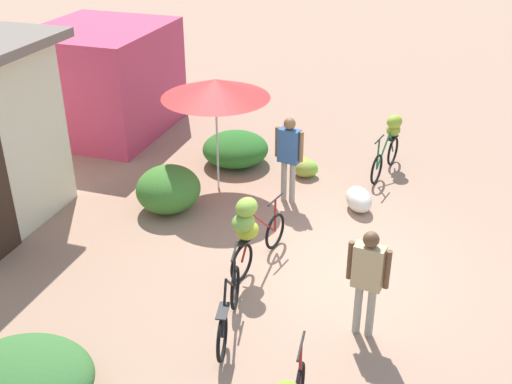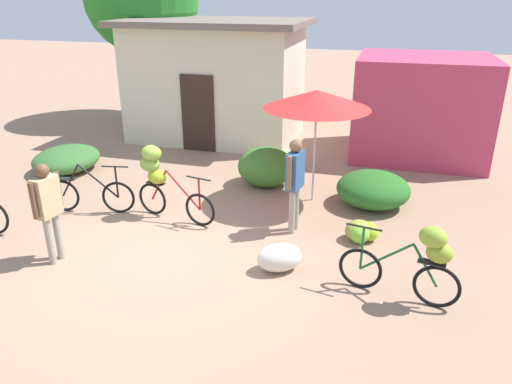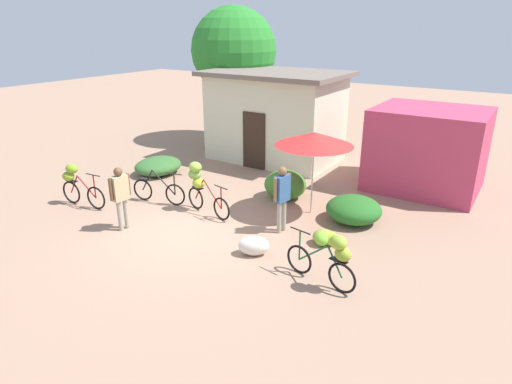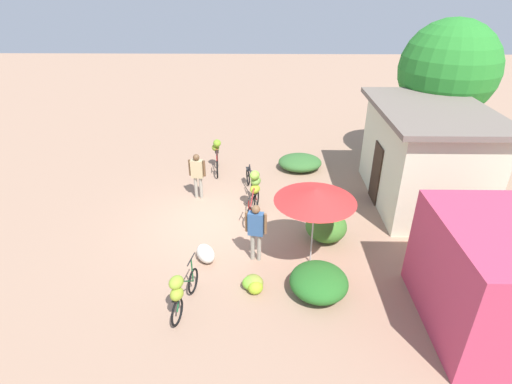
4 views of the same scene
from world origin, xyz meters
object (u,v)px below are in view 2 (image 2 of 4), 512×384
Objects in this scene: building_low at (216,79)px; shop_pink at (421,107)px; bicycle_by_shop at (419,258)px; person_vendor at (295,176)px; bicycle_near_pile at (91,195)px; bicycle_center_loaded at (160,176)px; produce_sack at (279,258)px; banana_pile_on_ground at (361,231)px; person_bystander at (48,203)px; market_umbrella at (317,99)px.

building_low is 5.56m from shop_pink.
bicycle_by_shop is 2.62m from person_vendor.
bicycle_center_loaded reaches higher than bicycle_near_pile.
produce_sack is (3.97, -1.10, -0.13)m from bicycle_near_pile.
banana_pile_on_ground is at bearing -50.17° from building_low.
building_low is 7.16× the size of produce_sack.
bicycle_center_loaded reaches higher than produce_sack.
building_low reaches higher than produce_sack.
banana_pile_on_ground is 1.47m from person_vendor.
building_low is 6.40m from person_vendor.
person_bystander is at bearing -169.07° from produce_sack.
market_umbrella is 3.21× the size of produce_sack.
shop_pink is at bearing 71.99° from produce_sack.
banana_pile_on_ground is at bearing 49.35° from produce_sack.
market_umbrella is 1.33× the size of person_vendor.
market_umbrella is 2.66m from banana_pile_on_ground.
market_umbrella reaches higher than bicycle_by_shop.
shop_pink is at bearing 67.12° from person_vendor.
shop_pink is at bearing -2.57° from building_low.
bicycle_near_pile is 1.95m from person_bystander.
produce_sack is at bearing -108.01° from shop_pink.
bicycle_by_shop is at bearing -62.32° from banana_pile_on_ground.
bicycle_near_pile is at bearing -177.63° from banana_pile_on_ground.
produce_sack is (-2.12, -6.52, -1.03)m from shop_pink.
bicycle_by_shop is at bearing -52.61° from building_low.
market_umbrella is (3.46, -3.94, 0.43)m from building_low.
bicycle_by_shop is 1.01× the size of person_bystander.
market_umbrella is 5.06m from person_bystander.
person_bystander is at bearing -90.28° from building_low.
bicycle_center_loaded is at bearing -131.76° from shop_pink.
bicycle_center_loaded is 1.03× the size of person_bystander.
market_umbrella reaches higher than person_vendor.
banana_pile_on_ground is at bearing 117.68° from bicycle_by_shop.
building_low is 7.25m from banana_pile_on_ground.
bicycle_near_pile is at bearing -156.73° from market_umbrella.
bicycle_near_pile reaches higher than produce_sack.
building_low reaches higher than person_bystander.
person_bystander is (-5.58, -7.19, -0.25)m from shop_pink.
building_low is 5.62m from bicycle_center_loaded.
bicycle_near_pile is 5.10m from banana_pile_on_ground.
produce_sack reaches higher than banana_pile_on_ground.
banana_pile_on_ground is at bearing -54.17° from market_umbrella.
building_low is at bearing 89.72° from person_bystander.
building_low is 2.94× the size of bicycle_near_pile.
person_bystander reaches higher than bicycle_by_shop.
person_vendor is (-1.19, 0.04, 0.87)m from banana_pile_on_ground.
bicycle_center_loaded is at bearing -179.35° from banana_pile_on_ground.
bicycle_near_pile is 1.04× the size of bicycle_by_shop.
market_umbrella is at bearing 23.27° from bicycle_near_pile.
bicycle_near_pile is at bearing -95.48° from building_low.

